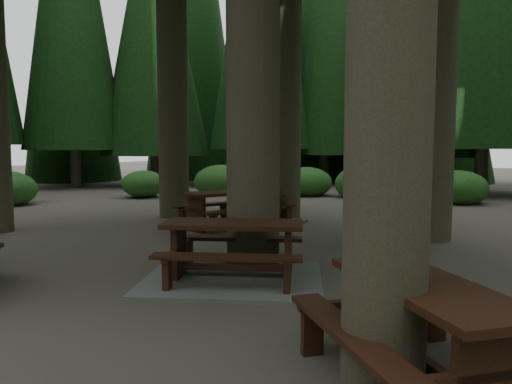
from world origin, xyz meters
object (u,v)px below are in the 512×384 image
Objects in this scene: picnic_table_c at (255,212)px; picnic_table_f at (425,318)px; picnic_table_a at (233,260)px; picnic_table_b at (227,204)px.

picnic_table_f is (6.24, -6.43, 0.33)m from picnic_table_c.
picnic_table_a reaches higher than picnic_table_f.
picnic_table_f is (3.18, -1.58, 0.26)m from picnic_table_a.
picnic_table_b is 7.87m from picnic_table_f.
picnic_table_b is 1.45m from picnic_table_c.
picnic_table_c is at bearing 91.99° from picnic_table_a.
picnic_table_a reaches higher than picnic_table_c.
picnic_table_b is at bearing 99.46° from picnic_table_a.
picnic_table_a is at bearing -42.06° from picnic_table_c.
picnic_table_f is at bearing -112.04° from picnic_table_b.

